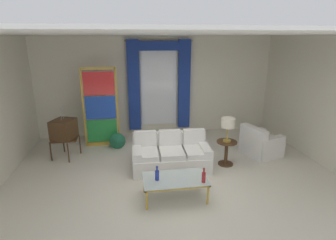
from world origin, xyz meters
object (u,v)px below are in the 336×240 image
Objects in this scene: couch_white_long at (171,155)px; stained_glass_divider at (101,109)px; peacock_figurine at (117,142)px; table_lamp_brass at (228,124)px; vintage_tv at (64,130)px; coffee_table at (175,180)px; armchair_white at (260,145)px; bottle_crystal_tall at (157,174)px; round_side_table at (226,151)px; bottle_blue_decanter at (204,177)px.

stained_glass_divider is at bearing 135.17° from couch_white_long.
peacock_figurine is at bearing -42.56° from stained_glass_divider.
stained_glass_divider is at bearing 150.00° from table_lamp_brass.
stained_glass_divider is (0.88, 0.67, 0.33)m from vintage_tv.
coffee_table is 3.00m from armchair_white.
couch_white_long reaches higher than armchair_white.
table_lamp_brass reaches higher than bottle_crystal_tall.
round_side_table is at bearing -27.61° from peacock_figurine.
vintage_tv reaches higher than peacock_figurine.
peacock_figurine is at bearing 152.39° from table_lamp_brass.
armchair_white is (2.40, 0.31, -0.02)m from couch_white_long.
table_lamp_brass reaches higher than armchair_white.
coffee_table is 0.55× the size of stained_glass_divider.
coffee_table is at bearing -43.36° from vintage_tv.
bottle_blue_decanter reaches higher than peacock_figurine.
armchair_white is at bearing -7.79° from vintage_tv.
bottle_crystal_tall is (-0.34, -0.01, 0.15)m from coffee_table.
vintage_tv is at bearing 158.79° from couch_white_long.
stained_glass_divider reaches higher than table_lamp_brass.
couch_white_long reaches higher than round_side_table.
stained_glass_divider is 3.70× the size of round_side_table.
coffee_table is at bearing -62.55° from stained_glass_divider.
stained_glass_divider reaches higher than peacock_figurine.
bottle_blue_decanter is at bearing -124.40° from table_lamp_brass.
coffee_table is at bearing 1.75° from bottle_crystal_tall.
bottle_blue_decanter is at bearing -25.19° from coffee_table.
vintage_tv is at bearing 164.68° from table_lamp_brass.
couch_white_long is 2.76m from vintage_tv.
bottle_crystal_tall is 2.19m from round_side_table.
couch_white_long is at bearing -44.83° from stained_glass_divider.
armchair_white is 1.71× the size of round_side_table.
armchair_white is at bearing 7.41° from couch_white_long.
bottle_crystal_tall is 3.23m from stained_glass_divider.
table_lamp_brass is at bearing -160.00° from armchair_white.
round_side_table is 0.67m from table_lamp_brass.
stained_glass_divider is at bearing 161.67° from armchair_white.
peacock_figurine is (-1.61, 2.79, -0.30)m from bottle_blue_decanter.
vintage_tv reaches higher than bottle_blue_decanter.
vintage_tv is 4.04m from round_side_table.
armchair_white is (2.54, 1.60, -0.09)m from coffee_table.
bottle_blue_decanter is 1.75m from round_side_table.
vintage_tv reaches higher than table_lamp_brass.
bottle_blue_decanter is 3.83m from vintage_tv.
couch_white_long is 1.50× the size of coffee_table.
couch_white_long is at bearing 176.78° from table_lamp_brass.
armchair_white is at bearing 20.00° from round_side_table.
armchair_white reaches higher than coffee_table.
peacock_figurine is (1.29, 0.29, -0.51)m from vintage_tv.
stained_glass_divider is 3.47m from table_lamp_brass.
table_lamp_brass is at bearing -27.61° from peacock_figurine.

